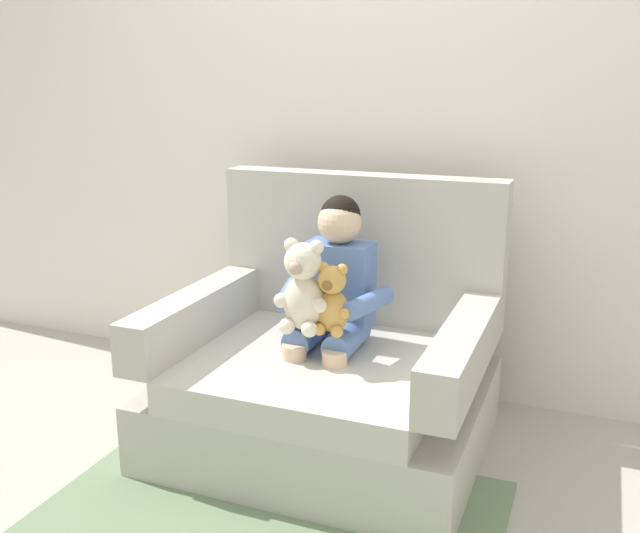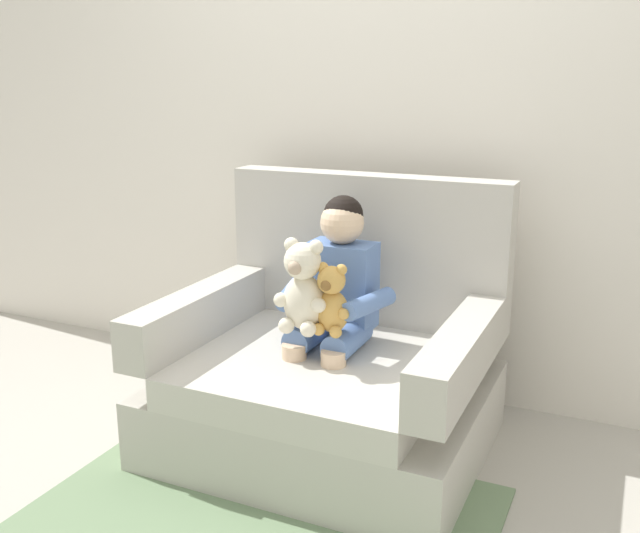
# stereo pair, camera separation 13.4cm
# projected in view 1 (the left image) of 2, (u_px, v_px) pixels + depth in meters

# --- Properties ---
(ground_plane) EXTENTS (8.00, 8.00, 0.00)m
(ground_plane) POSITION_uv_depth(u_px,v_px,m) (325.00, 446.00, 2.83)
(ground_plane) COLOR #ADA89E
(back_wall) EXTENTS (6.00, 0.10, 2.60)m
(back_wall) POSITION_uv_depth(u_px,v_px,m) (385.00, 104.00, 3.14)
(back_wall) COLOR silver
(back_wall) RESTS_ON ground
(armchair) EXTENTS (1.20, 0.99, 1.03)m
(armchair) POSITION_uv_depth(u_px,v_px,m) (330.00, 369.00, 2.81)
(armchair) COLOR #BCB7AD
(armchair) RESTS_ON ground
(seated_child) EXTENTS (0.45, 0.39, 0.82)m
(seated_child) POSITION_uv_depth(u_px,v_px,m) (333.00, 293.00, 2.75)
(seated_child) COLOR #597AB7
(seated_child) RESTS_ON armchair
(plush_cream) EXTENTS (0.21, 0.17, 0.35)m
(plush_cream) POSITION_uv_depth(u_px,v_px,m) (303.00, 289.00, 2.60)
(plush_cream) COLOR silver
(plush_cream) RESTS_ON armchair
(plush_honey) EXTENTS (0.16, 0.13, 0.27)m
(plush_honey) POSITION_uv_depth(u_px,v_px,m) (332.00, 301.00, 2.58)
(plush_honey) COLOR gold
(plush_honey) RESTS_ON armchair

